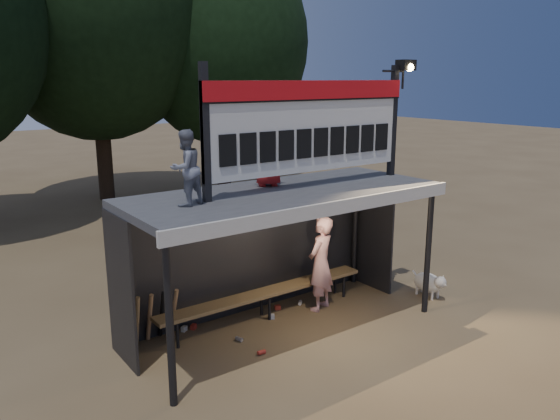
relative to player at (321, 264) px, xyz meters
name	(u,v)px	position (x,y,z in m)	size (l,w,h in m)	color
ground	(284,329)	(-0.99, -0.28, -0.85)	(80.00, 80.00, 0.00)	brown
player	(321,264)	(0.00, 0.00, 0.00)	(0.62, 0.40, 1.69)	white
child_a	(186,168)	(-2.67, -0.32, 1.99)	(0.50, 0.39, 1.03)	slate
child_b	(268,153)	(-0.99, 0.17, 2.01)	(0.52, 0.34, 1.07)	#A7191A
dugout_shelter	(276,217)	(-0.99, -0.04, 1.00)	(5.10, 2.08, 2.32)	#3A3A3D
scoreboard_assembly	(314,123)	(-0.43, -0.29, 2.48)	(4.10, 0.27, 1.99)	black
bench	(265,294)	(-0.99, 0.27, -0.41)	(4.00, 0.35, 0.48)	olive
tree_mid	(93,7)	(0.01, 11.22, 5.32)	(7.22, 7.22, 10.36)	black
tree_right	(221,43)	(4.01, 10.22, 4.34)	(6.08, 6.08, 8.72)	black
dog	(429,283)	(2.01, -0.79, -0.57)	(0.36, 0.81, 0.49)	silver
bats	(156,316)	(-2.86, 0.54, -0.42)	(0.67, 0.35, 0.84)	#9C7648
litter	(247,324)	(-1.42, 0.17, -0.81)	(2.31, 1.48, 0.08)	#B6311F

